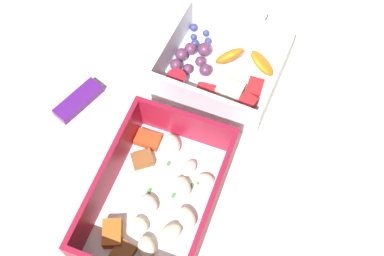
{
  "coord_description": "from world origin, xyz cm",
  "views": [
    {
      "loc": [
        -27.31,
        -13.04,
        56.02
      ],
      "look_at": [
        -1.34,
        -1.46,
        4.0
      ],
      "focal_mm": 44.24,
      "sensor_mm": 36.0,
      "label": 1
    }
  ],
  "objects": [
    {
      "name": "paper_cup_liner",
      "position": [
        20.27,
        -1.69,
        2.8
      ],
      "size": [
        4.13,
        4.13,
        1.6
      ],
      "primitive_type": "cylinder",
      "color": "white",
      "rests_on": "table_surface"
    },
    {
      "name": "pasta_container",
      "position": [
        -11.66,
        -1.66,
        3.97
      ],
      "size": [
        20.4,
        14.35,
        6.23
      ],
      "rotation": [
        0.0,
        0.0,
        0.06
      ],
      "color": "white",
      "rests_on": "table_surface"
    },
    {
      "name": "table_surface",
      "position": [
        0.0,
        0.0,
        1.0
      ],
      "size": [
        80.0,
        80.0,
        2.0
      ],
      "primitive_type": "cube",
      "color": "beige",
      "rests_on": "ground"
    },
    {
      "name": "candy_bar",
      "position": [
        -3.01,
        14.35,
        2.6
      ],
      "size": [
        7.39,
        4.31,
        1.2
      ],
      "primitive_type": "cube",
      "rotation": [
        0.0,
        0.0,
        -0.29
      ],
      "color": "#51197A",
      "rests_on": "table_surface"
    },
    {
      "name": "fruit_bowl",
      "position": [
        8.66,
        -1.32,
        3.88
      ],
      "size": [
        14.33,
        15.5,
        5.55
      ],
      "rotation": [
        0.0,
        0.0,
        0.01
      ],
      "color": "white",
      "rests_on": "table_surface"
    }
  ]
}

